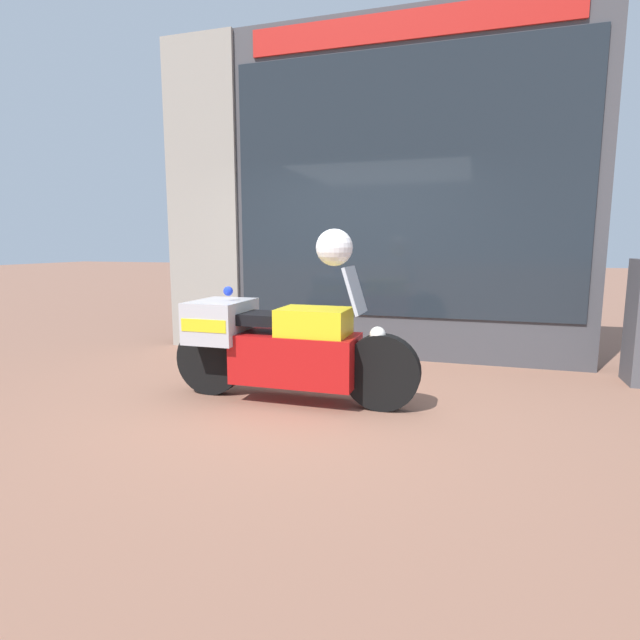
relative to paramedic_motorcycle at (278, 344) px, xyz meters
The scene contains 5 objects.
ground_plane 0.64m from the paramedic_motorcycle, 26.10° to the left, with size 60.00×60.00×0.00m, color #8E604C.
shop_building 2.66m from the paramedic_motorcycle, 92.68° to the left, with size 5.45×0.55×4.13m.
window_display 2.32m from the paramedic_motorcycle, 70.59° to the left, with size 3.96×0.30×2.03m.
paramedic_motorcycle is the anchor object (origin of this frame).
white_helmet 1.02m from the paramedic_motorcycle, ahead, with size 0.32×0.32×0.32m, color white.
Camera 1 is at (1.36, -4.33, 1.43)m, focal length 28.00 mm.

